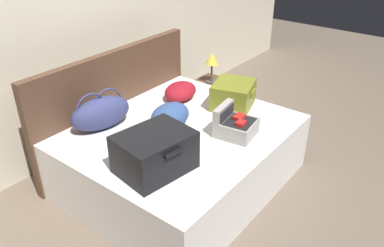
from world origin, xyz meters
name	(u,v)px	position (x,y,z in m)	size (l,w,h in m)	color
ground_plane	(217,197)	(0.00, 0.00, 0.00)	(12.00, 12.00, 0.00)	#6B5B4C
back_wall	(79,22)	(0.00, 1.65, 1.30)	(8.00, 0.10, 2.60)	beige
bed	(182,156)	(0.00, 0.40, 0.28)	(1.89, 1.59, 0.56)	silver
headboard	(116,105)	(0.00, 1.23, 0.55)	(1.93, 0.08, 1.09)	#4C3323
hard_case_large	(155,152)	(-0.58, 0.18, 0.71)	(0.58, 0.48, 0.30)	black
hard_case_medium	(233,95)	(0.66, 0.29, 0.68)	(0.48, 0.46, 0.25)	olive
hard_case_small	(236,125)	(0.21, -0.02, 0.65)	(0.33, 0.35, 0.25)	gray
duffel_bag	(101,113)	(-0.40, 0.97, 0.70)	(0.59, 0.37, 0.35)	navy
pillow_near_headboard	(180,91)	(0.48, 0.80, 0.64)	(0.38, 0.29, 0.17)	maroon
pillow_center_head	(170,116)	(-0.01, 0.51, 0.66)	(0.39, 0.29, 0.21)	navy
nightstand	(211,99)	(1.23, 0.94, 0.22)	(0.44, 0.40, 0.45)	#4C3323
table_lamp	(212,60)	(1.23, 0.94, 0.72)	(0.16, 0.16, 0.36)	#3F3833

